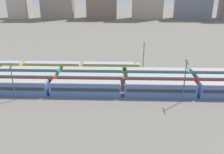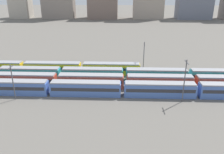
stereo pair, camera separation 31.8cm
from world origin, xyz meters
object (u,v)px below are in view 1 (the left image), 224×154
Objects in this scene: catenary_pole_1 at (144,55)px; train_track_0 at (86,88)px; train_track_1 at (125,81)px; train_track_2 at (93,74)px; train_track_3 at (52,68)px; catenary_pole_0 at (185,79)px; catenary_pole_2 at (13,81)px.

train_track_0 is at bearing -131.30° from catenary_pole_1.
train_track_1 is 15.13m from catenary_pole_1.
train_track_2 and train_track_3 have the same top height.
catenary_pole_0 is (23.99, -2.92, 4.02)m from train_track_0.
train_track_3 is (-12.94, 15.60, -0.00)m from train_track_0.
catenary_pole_0 is 1.09× the size of catenary_pole_1.
train_track_3 is at bearing 129.68° from train_track_0.
catenary_pole_2 reaches higher than train_track_1.
train_track_1 is at bearing 149.53° from catenary_pole_0.
train_track_3 is 6.18× the size of catenary_pole_2.
train_track_1 is 12.45× the size of catenary_pole_2.
catenary_pole_0 reaches higher than train_track_0.
train_track_0 and train_track_2 have the same top height.
train_track_0 is 10.36× the size of catenary_pole_2.
catenary_pole_2 is (-17.19, -3.20, 3.15)m from train_track_0.
train_track_1 and train_track_3 have the same top height.
catenary_pole_2 is (-27.38, -8.40, 3.15)m from train_track_1.
train_track_3 is (-23.13, 10.40, -0.00)m from train_track_1.
train_track_2 is at bearing -152.58° from catenary_pole_1.
train_track_0 is at bearing 173.06° from catenary_pole_0.
train_track_1 is (10.19, 5.20, 0.00)m from train_track_0.
train_track_1 is at bearing -24.21° from train_track_3.
catenary_pole_1 reaches higher than train_track_0.
train_track_0 and train_track_1 have the same top height.
train_track_1 is at bearing -28.41° from train_track_2.
train_track_1 is 25.36m from train_track_3.
train_track_3 is at bearing 158.96° from train_track_2.
catenary_pole_0 reaches higher than train_track_3.
train_track_1 is 1.20× the size of train_track_2.
catenary_pole_1 is at bearing 33.01° from catenary_pole_2.
train_track_1 is at bearing -114.62° from catenary_pole_1.
train_track_2 is at bearing -21.04° from train_track_3.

